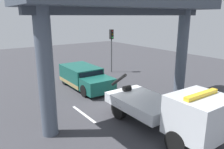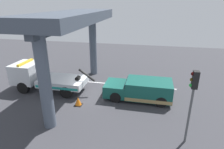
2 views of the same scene
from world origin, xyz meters
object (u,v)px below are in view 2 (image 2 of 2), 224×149
object	(u,v)px
tow_truck_white	(42,77)
traffic_cone_orange	(78,101)
traffic_light_near	(193,92)
towed_van_green	(141,90)

from	to	relation	value
tow_truck_white	traffic_cone_orange	distance (m)	4.57
tow_truck_white	traffic_light_near	bearing A→B (deg)	158.27
tow_truck_white	towed_van_green	size ratio (longest dim) A/B	1.39
traffic_light_near	tow_truck_white	bearing A→B (deg)	-21.73
traffic_light_near	traffic_cone_orange	world-z (taller)	traffic_light_near
traffic_light_near	towed_van_green	bearing A→B (deg)	-58.99
towed_van_green	traffic_cone_orange	world-z (taller)	towed_van_green
towed_van_green	traffic_cone_orange	bearing A→B (deg)	23.49
towed_van_green	tow_truck_white	bearing A→B (deg)	-0.03
traffic_cone_orange	towed_van_green	bearing A→B (deg)	-156.51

